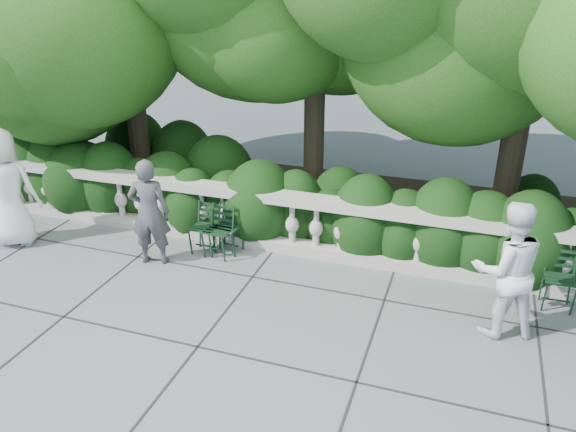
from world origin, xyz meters
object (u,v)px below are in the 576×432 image
(person_woman_grey, at_px, (149,212))
(person_casual_man, at_px, (507,270))
(chair_d, at_px, (215,260))
(chair_e, at_px, (555,313))
(chair_c, at_px, (225,255))
(person_businessman, at_px, (7,189))
(chair_a, at_px, (202,256))

(person_woman_grey, relative_size, person_casual_man, 0.95)
(chair_d, distance_m, chair_e, 5.03)
(chair_c, distance_m, chair_e, 4.95)
(chair_d, relative_size, person_woman_grey, 0.49)
(chair_c, bearing_deg, person_businessman, -162.59)
(chair_a, relative_size, chair_e, 1.00)
(chair_e, relative_size, person_woman_grey, 0.49)
(chair_a, distance_m, person_woman_grey, 1.14)
(chair_a, bearing_deg, chair_d, -9.04)
(chair_a, xyz_separation_m, chair_e, (5.28, 0.08, 0.00))
(chair_a, bearing_deg, chair_c, 27.41)
(chair_c, xyz_separation_m, person_woman_grey, (-0.96, -0.57, 0.85))
(person_woman_grey, height_order, person_casual_man, person_casual_man)
(chair_a, bearing_deg, person_businessman, -169.57)
(chair_c, xyz_separation_m, person_casual_man, (4.19, -0.77, 0.90))
(chair_d, distance_m, person_casual_man, 4.40)
(chair_a, relative_size, chair_d, 1.00)
(person_businessman, xyz_separation_m, person_woman_grey, (2.54, 0.17, -0.13))
(chair_e, xyz_separation_m, person_businessman, (-8.45, -0.65, 0.98))
(chair_c, relative_size, person_woman_grey, 0.49)
(chair_a, xyz_separation_m, person_businessman, (-3.18, -0.57, 0.98))
(chair_c, height_order, person_casual_man, person_casual_man)
(chair_a, relative_size, person_casual_man, 0.47)
(chair_d, height_order, person_businessman, person_businessman)
(chair_c, distance_m, person_woman_grey, 1.41)
(person_businessman, bearing_deg, person_woman_grey, 166.65)
(chair_c, height_order, person_woman_grey, person_woman_grey)
(person_businessman, height_order, person_woman_grey, person_businessman)
(chair_c, height_order, chair_d, same)
(chair_c, bearing_deg, chair_e, 4.55)
(person_casual_man, bearing_deg, chair_a, -27.30)
(chair_e, bearing_deg, person_woman_grey, -177.70)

